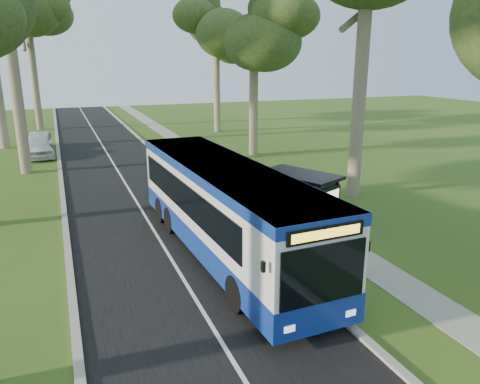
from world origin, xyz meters
The scene contains 15 objects.
ground centered at (0.00, 0.00, 0.00)m, with size 120.00×120.00×0.00m, color #36581B.
road centered at (-3.50, 10.00, 0.01)m, with size 7.00×100.00×0.02m, color black.
kerb_east centered at (0.00, 10.00, 0.06)m, with size 0.25×100.00×0.12m, color #9E9B93.
kerb_west centered at (-7.00, 10.00, 0.06)m, with size 0.25×100.00×0.12m, color #9E9B93.
centre_line centered at (-3.50, 10.00, 0.02)m, with size 0.12×100.00×0.01m, color white.
footpath centered at (3.00, 10.00, 0.01)m, with size 1.50×100.00×0.02m, color gray.
bus centered at (-1.51, 1.17, 1.77)m, with size 3.27×13.02×3.42m.
bus_stop_sign centered at (0.71, -2.71, 1.56)m, with size 0.10×0.35×2.49m.
bus_shelter centered at (2.00, 1.22, 1.92)m, with size 2.88×3.59×2.72m.
litter_bin centered at (1.43, 3.69, 0.52)m, with size 0.58×0.58×1.02m.
car_white centered at (-8.36, 23.04, 0.81)m, with size 1.91×4.73×1.61m, color white.
car_silver centered at (-8.29, 26.26, 0.67)m, with size 1.43×4.10×1.35m, color #A4A6AC.
tree_west_e centered at (-8.50, 38.00, 11.04)m, with size 5.20×5.20×14.91m.
tree_east_c centered at (6.80, 18.00, 10.41)m, with size 5.20×5.20×14.04m.
tree_east_d centered at (8.00, 30.00, 9.57)m, with size 5.20×5.20×12.90m.
Camera 1 is at (-6.91, -14.17, 7.11)m, focal length 35.00 mm.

